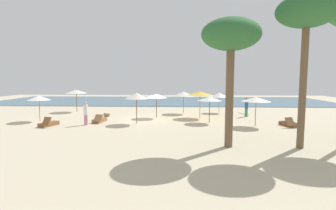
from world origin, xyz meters
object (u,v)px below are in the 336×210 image
Objects in this scene: person_1 at (86,113)px; surfboard at (244,113)px; umbrella_6 at (76,92)px; umbrella_8 at (210,99)px; umbrella_3 at (256,99)px; person_0 at (246,107)px; umbrella_2 at (156,96)px; umbrella_7 at (39,98)px; palm_3 at (307,15)px; dog at (107,115)px; umbrella_5 at (219,95)px; lounger_2 at (289,124)px; umbrella_0 at (200,94)px; lounger_0 at (99,120)px; umbrella_4 at (136,96)px; umbrella_1 at (183,94)px; palm_2 at (231,38)px; lounger_1 at (49,124)px.

person_1 is 0.85× the size of surfboard.
umbrella_6 is 14.18m from umbrella_8.
umbrella_3 is 1.24× the size of person_0.
umbrella_2 is 1.01× the size of umbrella_7.
dog is at bearing 141.41° from palm_3.
palm_3 is at bearing -80.96° from umbrella_5.
lounger_2 is 8.80m from palm_3.
umbrella_3 is at bearing -24.28° from umbrella_8.
umbrella_7 reaches higher than dog.
lounger_0 is at bearing -160.80° from umbrella_0.
palm_3 reaches higher than umbrella_0.
umbrella_4 reaches higher than umbrella_6.
umbrella_0 is at bearing 10.67° from umbrella_7.
umbrella_1 is 1.02× the size of umbrella_3.
palm_2 reaches higher than umbrella_1.
umbrella_5 is 13.68m from palm_2.
palm_2 is at bearing -48.89° from umbrella_4.
palm_3 is at bearing -84.90° from umbrella_3.
umbrella_0 is 11.54m from palm_3.
lounger_2 is 1.04× the size of person_1.
person_0 is (16.47, -2.75, -1.19)m from umbrella_6.
umbrella_3 reaches higher than umbrella_8.
lounger_1 is 17.38m from palm_3.
umbrella_2 is (-2.37, -2.76, -0.02)m from umbrella_1.
umbrella_0 is 10.32m from palm_2.
palm_2 is (5.74, -6.58, 3.28)m from umbrella_4.
umbrella_7 is 0.32× the size of palm_2.
umbrella_0 is at bearing -61.78° from umbrella_1.
palm_3 reaches higher than surfboard.
palm_2 is 14.35m from dog.
umbrella_8 is at bearing -126.49° from surfboard.
umbrella_2 is 3.05× the size of dog.
umbrella_0 is at bearing 147.34° from lounger_2.
umbrella_7 is (-12.95, -2.44, -0.24)m from umbrella_0.
person_1 is (-9.17, -1.60, -0.97)m from umbrella_8.
palm_2 reaches higher than umbrella_6.
lounger_1 is at bearing -149.74° from lounger_0.
umbrella_0 is at bearing 19.20° from lounger_0.
lounger_0 is at bearing -163.69° from person_0.
palm_3 reaches higher than umbrella_4.
umbrella_2 is 1.04× the size of surfboard.
lounger_0 reaches higher than surfboard.
umbrella_4 is at bearing 13.59° from person_1.
lounger_0 is (-4.22, -2.65, -1.72)m from umbrella_2.
person_0 is 0.23× the size of palm_3.
umbrella_0 reaches higher than umbrella_6.
palm_2 reaches higher than person_1.
umbrella_2 is at bearing -23.27° from umbrella_6.
umbrella_8 is at bearing -77.18° from umbrella_0.
dog is at bearing -168.22° from surfboard.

